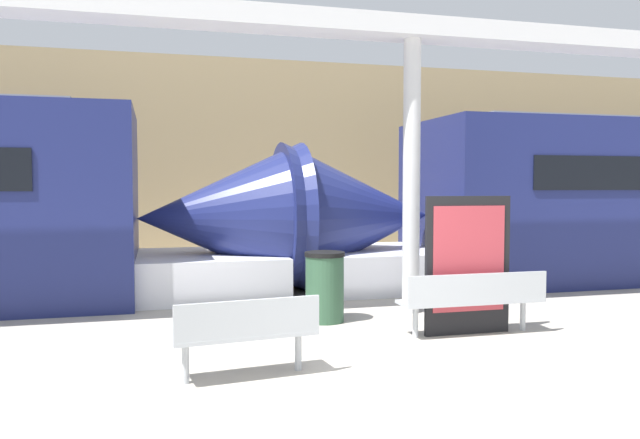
{
  "coord_description": "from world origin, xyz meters",
  "views": [
    {
      "loc": [
        -2.14,
        -5.33,
        1.87
      ],
      "look_at": [
        0.08,
        3.03,
        1.4
      ],
      "focal_mm": 35.0,
      "sensor_mm": 36.0,
      "label": 1
    }
  ],
  "objects_px": {
    "bench_near": "(246,330)",
    "poster_board": "(468,265)",
    "trash_bin": "(325,287)",
    "support_column_near": "(411,177)",
    "bench_far": "(474,297)"
  },
  "relations": [
    {
      "from": "bench_near",
      "to": "bench_far",
      "type": "height_order",
      "value": "same"
    },
    {
      "from": "bench_near",
      "to": "trash_bin",
      "type": "distance_m",
      "value": 2.67
    },
    {
      "from": "bench_near",
      "to": "trash_bin",
      "type": "height_order",
      "value": "trash_bin"
    },
    {
      "from": "bench_near",
      "to": "poster_board",
      "type": "relative_size",
      "value": 0.84
    },
    {
      "from": "trash_bin",
      "to": "support_column_near",
      "type": "height_order",
      "value": "support_column_near"
    },
    {
      "from": "bench_far",
      "to": "support_column_near",
      "type": "height_order",
      "value": "support_column_near"
    },
    {
      "from": "trash_bin",
      "to": "poster_board",
      "type": "distance_m",
      "value": 1.97
    },
    {
      "from": "bench_near",
      "to": "support_column_near",
      "type": "height_order",
      "value": "support_column_near"
    },
    {
      "from": "trash_bin",
      "to": "support_column_near",
      "type": "bearing_deg",
      "value": 11.85
    },
    {
      "from": "bench_far",
      "to": "poster_board",
      "type": "height_order",
      "value": "poster_board"
    },
    {
      "from": "trash_bin",
      "to": "poster_board",
      "type": "bearing_deg",
      "value": -36.74
    },
    {
      "from": "poster_board",
      "to": "trash_bin",
      "type": "bearing_deg",
      "value": 143.26
    },
    {
      "from": "bench_near",
      "to": "support_column_near",
      "type": "relative_size",
      "value": 0.37
    },
    {
      "from": "bench_near",
      "to": "poster_board",
      "type": "distance_m",
      "value": 3.18
    },
    {
      "from": "bench_far",
      "to": "bench_near",
      "type": "bearing_deg",
      "value": -160.99
    }
  ]
}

